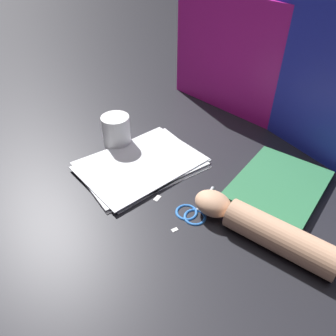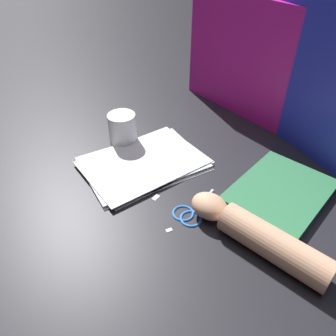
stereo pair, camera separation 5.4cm
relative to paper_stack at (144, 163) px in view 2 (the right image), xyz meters
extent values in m
plane|color=black|center=(0.13, 0.00, -0.01)|extent=(6.00, 6.00, 0.00)
cube|color=#D81E9E|center=(-0.04, 0.43, 0.18)|extent=(0.60, 0.10, 0.37)
cube|color=white|center=(0.00, 0.00, 0.00)|extent=(0.23, 0.33, 0.00)
cube|color=white|center=(0.00, 0.01, 0.00)|extent=(0.26, 0.34, 0.00)
cube|color=white|center=(0.00, 0.00, 0.00)|extent=(0.23, 0.33, 0.00)
cube|color=white|center=(0.00, 0.00, 0.00)|extent=(0.25, 0.34, 0.00)
cube|color=#2D7247|center=(0.29, 0.23, 0.00)|extent=(0.27, 0.31, 0.02)
sphere|color=silver|center=(0.23, 0.02, 0.00)|extent=(0.01, 0.01, 0.01)
cylinder|color=silver|center=(0.21, 0.06, 0.00)|extent=(0.05, 0.08, 0.01)
torus|color=blue|center=(0.24, -0.01, 0.00)|extent=(0.07, 0.07, 0.01)
cylinder|color=silver|center=(0.24, 0.06, 0.00)|extent=(0.04, 0.09, 0.01)
torus|color=blue|center=(0.22, -0.01, 0.00)|extent=(0.07, 0.07, 0.01)
cylinder|color=tan|center=(0.41, 0.08, 0.03)|extent=(0.24, 0.13, 0.07)
ellipsoid|color=tan|center=(0.25, 0.04, 0.03)|extent=(0.11, 0.09, 0.05)
cube|color=white|center=(0.24, -0.06, -0.01)|extent=(0.01, 0.02, 0.00)
cube|color=white|center=(0.13, -0.04, -0.01)|extent=(0.02, 0.02, 0.00)
cylinder|color=white|center=(-0.13, 0.00, 0.04)|extent=(0.08, 0.08, 0.10)
camera|label=1|loc=(0.63, -0.36, 0.56)|focal=35.00mm
camera|label=2|loc=(0.66, -0.32, 0.56)|focal=35.00mm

